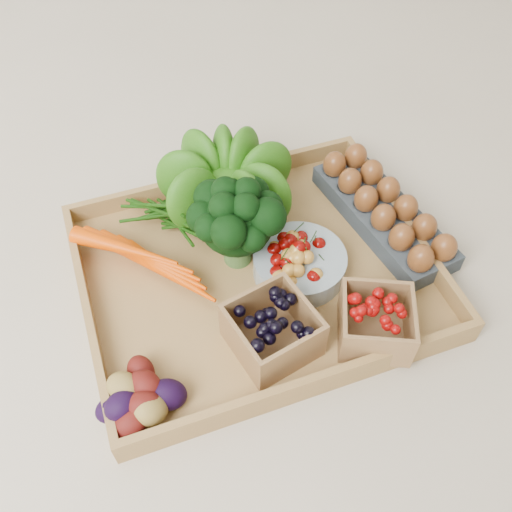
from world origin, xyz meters
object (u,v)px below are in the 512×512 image
object	(u,v)px
egg_carton	(383,216)
cherry_bowl	(299,264)
tray	(256,276)
broccoli	(237,235)

from	to	relation	value
egg_carton	cherry_bowl	bearing A→B (deg)	-172.45
tray	cherry_bowl	distance (m)	0.08
egg_carton	tray	bearing A→B (deg)	178.73
tray	egg_carton	bearing A→B (deg)	7.10
tray	cherry_bowl	xyz separation A→B (m)	(0.07, -0.02, 0.03)
tray	egg_carton	size ratio (longest dim) A/B	1.87
cherry_bowl	egg_carton	world-z (taller)	cherry_bowl
egg_carton	broccoli	bearing A→B (deg)	169.63
tray	cherry_bowl	world-z (taller)	cherry_bowl
broccoli	egg_carton	xyz separation A→B (m)	(0.26, -0.01, -0.04)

